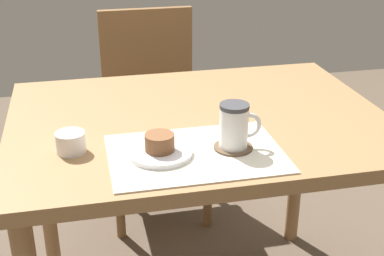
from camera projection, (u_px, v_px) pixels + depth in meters
name	position (u px, v px, depth m)	size (l,w,h in m)	color
dining_table	(199.00, 144.00, 1.50)	(1.03, 0.77, 0.71)	#997047
wooden_chair	(152.00, 103.00, 2.21)	(0.42, 0.42, 0.83)	brown
placemat	(196.00, 153.00, 1.25)	(0.41, 0.28, 0.00)	silver
pastry_plate	(160.00, 152.00, 1.24)	(0.15, 0.15, 0.01)	white
pastry	(160.00, 142.00, 1.23)	(0.07, 0.07, 0.04)	brown
coffee_coaster	(233.00, 147.00, 1.27)	(0.09, 0.09, 0.01)	brown
coffee_mug	(235.00, 126.00, 1.25)	(0.10, 0.07, 0.11)	white
sugar_bowl	(71.00, 142.00, 1.25)	(0.07, 0.07, 0.05)	white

